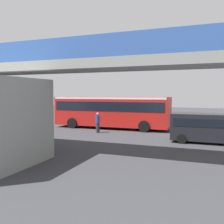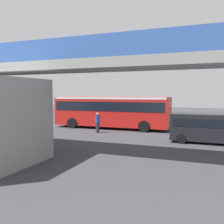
{
  "view_description": "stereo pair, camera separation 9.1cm",
  "coord_description": "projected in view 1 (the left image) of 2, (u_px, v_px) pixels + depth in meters",
  "views": [
    {
      "loc": [
        -8.83,
        24.41,
        3.47
      ],
      "look_at": [
        0.25,
        0.66,
        1.6
      ],
      "focal_mm": 40.42,
      "sensor_mm": 36.0,
      "label": 1
    },
    {
      "loc": [
        -8.91,
        24.38,
        3.47
      ],
      "look_at": [
        0.25,
        0.66,
        1.6
      ],
      "focal_mm": 40.42,
      "sensor_mm": 36.0,
      "label": 2
    }
  ],
  "objects": [
    {
      "name": "ground",
      "position": [
        116.0,
        127.0,
        26.14
      ],
      "size": [
        80.0,
        80.0,
        0.0
      ],
      "primitive_type": "plane",
      "color": "#38383D"
    },
    {
      "name": "city_bus",
      "position": [
        111.0,
        109.0,
        25.01
      ],
      "size": [
        11.54,
        2.85,
        3.15
      ],
      "color": "red",
      "rests_on": "ground"
    },
    {
      "name": "parked_van",
      "position": [
        207.0,
        126.0,
        17.73
      ],
      "size": [
        4.8,
        2.17,
        2.05
      ],
      "color": "black",
      "rests_on": "ground"
    },
    {
      "name": "bicycle_green",
      "position": [
        16.0,
        122.0,
        27.59
      ],
      "size": [
        1.77,
        0.44,
        0.96
      ],
      "color": "black",
      "rests_on": "ground"
    },
    {
      "name": "pedestrian",
      "position": [
        98.0,
        123.0,
        22.26
      ],
      "size": [
        0.38,
        0.38,
        1.79
      ],
      "color": "#2D2D38",
      "rests_on": "ground"
    },
    {
      "name": "traffic_sign",
      "position": [
        93.0,
        106.0,
        31.99
      ],
      "size": [
        0.08,
        0.6,
        2.8
      ],
      "color": "slate",
      "rests_on": "ground"
    },
    {
      "name": "lane_dash_leftmost",
      "position": [
        178.0,
        127.0,
        26.34
      ],
      "size": [
        2.0,
        0.2,
        0.01
      ],
      "primitive_type": "cube",
      "color": "silver",
      "rests_on": "ground"
    },
    {
      "name": "lane_dash_left",
      "position": [
        141.0,
        125.0,
        27.76
      ],
      "size": [
        2.0,
        0.2,
        0.01
      ],
      "primitive_type": "cube",
      "color": "silver",
      "rests_on": "ground"
    },
    {
      "name": "lane_dash_centre",
      "position": [
        108.0,
        123.0,
        29.18
      ],
      "size": [
        2.0,
        0.2,
        0.01
      ],
      "primitive_type": "cube",
      "color": "silver",
      "rests_on": "ground"
    },
    {
      "name": "lane_dash_right",
      "position": [
        77.0,
        122.0,
        30.61
      ],
      "size": [
        2.0,
        0.2,
        0.01
      ],
      "primitive_type": "cube",
      "color": "silver",
      "rests_on": "ground"
    },
    {
      "name": "pedestrian_overpass",
      "position": [
        48.0,
        73.0,
        14.74
      ],
      "size": [
        28.9,
        2.6,
        6.32
      ],
      "color": "gray",
      "rests_on": "ground"
    }
  ]
}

